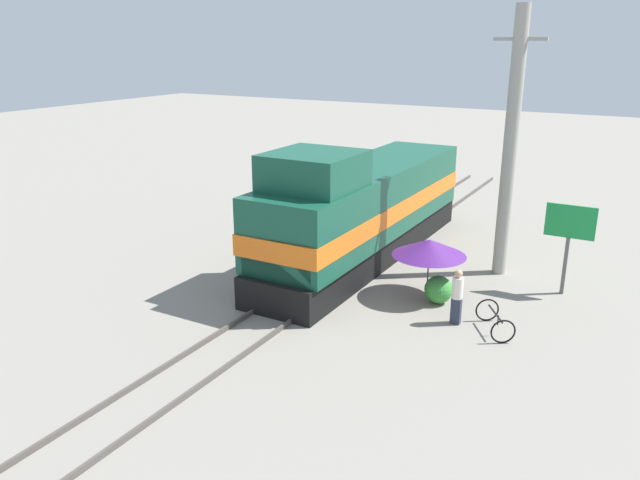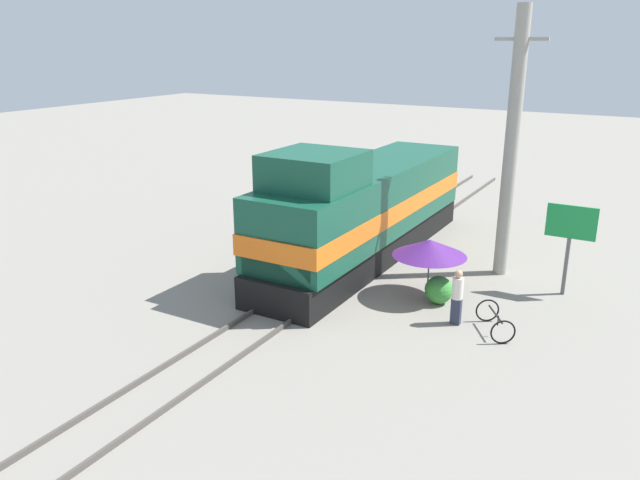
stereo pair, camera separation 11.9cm
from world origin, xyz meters
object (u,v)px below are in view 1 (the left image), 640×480
billboard_sign (570,229)px  utility_pole (510,145)px  vendor_umbrella (429,247)px  person_bystander (457,295)px  locomotive (361,211)px  bicycle (495,320)px

billboard_sign → utility_pole: bearing=158.3°
vendor_umbrella → person_bystander: (1.51, -1.57, -0.80)m
locomotive → person_bystander: 6.49m
utility_pole → locomotive: bearing=-166.1°
vendor_umbrella → bicycle: 3.41m
utility_pole → vendor_umbrella: size_ratio=3.83×
locomotive → vendor_umbrella: locomotive is taller
vendor_umbrella → person_bystander: 2.32m
person_bystander → bicycle: (1.20, 0.02, -0.58)m
utility_pole → person_bystander: 6.38m
billboard_sign → bicycle: (-1.26, -4.12, -1.94)m
utility_pole → vendor_umbrella: utility_pole is taller
vendor_umbrella → person_bystander: bearing=-46.1°
billboard_sign → bicycle: billboard_sign is taller
locomotive → bicycle: size_ratio=7.93×
vendor_umbrella → billboard_sign: billboard_sign is taller
locomotive → vendor_umbrella: bearing=-31.8°
billboard_sign → vendor_umbrella: bearing=-147.0°
utility_pole → person_bystander: (-0.04, -5.10, -3.84)m
vendor_umbrella → billboard_sign: (3.96, 2.57, 0.56)m
locomotive → billboard_sign: size_ratio=4.31×
person_bystander → utility_pole: bearing=89.5°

